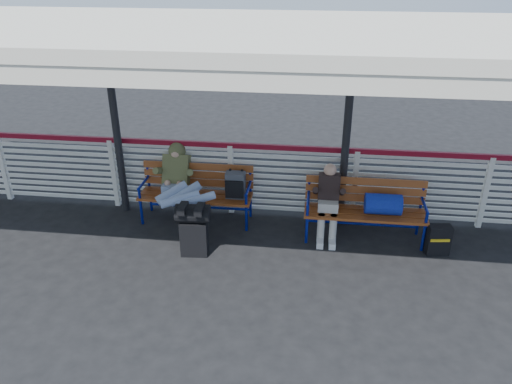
# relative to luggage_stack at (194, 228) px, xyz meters

# --- Properties ---
(ground) EXTENTS (60.00, 60.00, 0.00)m
(ground) POSITION_rel_luggage_stack_xyz_m (0.31, -0.56, -0.43)
(ground) COLOR black
(ground) RESTS_ON ground
(fence) EXTENTS (12.08, 0.08, 1.24)m
(fence) POSITION_rel_luggage_stack_xyz_m (0.31, 1.34, 0.23)
(fence) COLOR silver
(fence) RESTS_ON ground
(canopy) EXTENTS (12.60, 3.60, 3.16)m
(canopy) POSITION_rel_luggage_stack_xyz_m (0.31, 0.31, 2.61)
(canopy) COLOR silver
(canopy) RESTS_ON ground
(luggage_stack) EXTENTS (0.50, 0.31, 0.80)m
(luggage_stack) POSITION_rel_luggage_stack_xyz_m (0.00, 0.00, 0.00)
(luggage_stack) COLOR black
(luggage_stack) RESTS_ON ground
(bench_left) EXTENTS (1.80, 0.56, 0.92)m
(bench_left) POSITION_rel_luggage_stack_xyz_m (-0.03, 1.04, 0.15)
(bench_left) COLOR brown
(bench_left) RESTS_ON ground
(bench_right) EXTENTS (1.80, 0.56, 0.92)m
(bench_right) POSITION_rel_luggage_stack_xyz_m (2.56, 0.77, 0.15)
(bench_right) COLOR brown
(bench_right) RESTS_ON ground
(traveler_man) EXTENTS (0.94, 1.62, 0.77)m
(traveler_man) POSITION_rel_luggage_stack_xyz_m (-0.35, 0.68, 0.26)
(traveler_man) COLOR #97AACC
(traveler_man) RESTS_ON ground
(companion_person) EXTENTS (0.32, 0.66, 1.15)m
(companion_person) POSITION_rel_luggage_stack_xyz_m (1.90, 0.75, 0.16)
(companion_person) COLOR beige
(companion_person) RESTS_ON ground
(suitcase_side) EXTENTS (0.35, 0.24, 0.45)m
(suitcase_side) POSITION_rel_luggage_stack_xyz_m (3.50, 0.45, -0.21)
(suitcase_side) COLOR black
(suitcase_side) RESTS_ON ground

